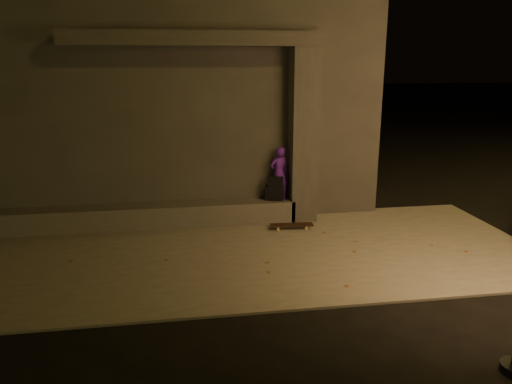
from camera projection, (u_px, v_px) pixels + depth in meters
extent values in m
plane|color=black|center=(249.00, 308.00, 7.04)|extent=(120.00, 120.00, 0.00)
cube|color=#66625A|center=(233.00, 254.00, 8.94)|extent=(11.00, 4.40, 0.04)
cube|color=#383533|center=(171.00, 92.00, 12.40)|extent=(9.00, 5.00, 5.20)
cube|color=#4E4B46|center=(151.00, 216.00, 10.31)|extent=(6.00, 0.55, 0.45)
cube|color=#383533|center=(303.00, 136.00, 10.39)|extent=(0.55, 0.55, 3.60)
cube|color=#383533|center=(194.00, 38.00, 9.60)|extent=(5.00, 0.70, 0.28)
imported|color=#481693|center=(279.00, 173.00, 10.52)|extent=(0.47, 0.37, 1.14)
cube|color=black|center=(274.00, 193.00, 10.61)|extent=(0.43, 0.34, 0.31)
cube|color=black|center=(274.00, 181.00, 10.54)|extent=(0.33, 0.14, 0.22)
cube|color=black|center=(292.00, 225.00, 10.16)|extent=(0.89, 0.29, 0.02)
cylinder|color=tan|center=(305.00, 226.00, 10.28)|extent=(0.06, 0.04, 0.06)
cylinder|color=tan|center=(306.00, 228.00, 10.12)|extent=(0.06, 0.04, 0.06)
cylinder|color=tan|center=(277.00, 227.00, 10.24)|extent=(0.06, 0.04, 0.06)
cylinder|color=tan|center=(278.00, 229.00, 10.07)|extent=(0.06, 0.04, 0.06)
cube|color=#99999E|center=(306.00, 225.00, 10.19)|extent=(0.07, 0.18, 0.02)
cube|color=#99999E|center=(278.00, 226.00, 10.14)|extent=(0.07, 0.18, 0.02)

